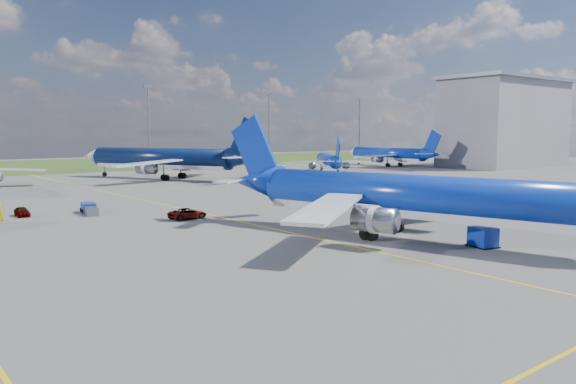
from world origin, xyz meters
TOP-DOWN VIEW (x-y plane):
  - ground at (0.00, 0.00)m, footprint 400.00×400.00m
  - taxiway_lines at (0.17, 27.70)m, footprint 60.25×160.00m
  - floodlight_masts at (10.00, 110.00)m, footprint 202.20×0.50m
  - terminal_building at (120.00, 60.00)m, footprint 42.00×22.00m
  - warning_post at (26.00, 8.00)m, footprint 0.50×0.50m
  - bg_jet_n at (19.41, 80.94)m, footprint 54.81×60.07m
  - bg_jet_ne at (60.85, 72.66)m, footprint 40.66×42.81m
  - bg_jet_ene at (94.60, 82.79)m, footprint 34.24×42.92m
  - main_airliner at (6.63, 2.08)m, footprint 43.82×51.38m
  - uld_container at (8.88, -4.04)m, footprint 2.19×2.50m
  - service_car_a at (-18.23, 40.46)m, footprint 1.48×3.47m
  - service_car_b at (-3.66, 26.33)m, footprint 4.60×2.24m
  - service_car_c at (23.12, 27.53)m, footprint 3.40×4.25m
  - baggage_tug_w at (31.92, 26.03)m, footprint 2.43×5.41m
  - baggage_tug_c at (-11.04, 37.91)m, footprint 2.47×5.58m
  - baggage_tug_e at (38.99, 40.83)m, footprint 2.76×4.72m

SIDE VIEW (x-z plane):
  - ground at x=0.00m, z-range 0.00..0.00m
  - bg_jet_n at x=19.41m, z-range -6.37..6.37m
  - bg_jet_ne at x=60.85m, z-range -4.47..4.47m
  - bg_jet_ene at x=94.60m, z-range -5.28..5.28m
  - main_airliner at x=6.63m, z-range -5.80..5.80m
  - taxiway_lines at x=0.17m, z-range 0.00..0.02m
  - baggage_tug_e at x=38.99m, z-range -0.03..1.00m
  - baggage_tug_w at x=31.92m, z-range -0.04..1.14m
  - baggage_tug_c at x=-11.04m, z-range -0.04..1.17m
  - service_car_c at x=23.12m, z-range 0.00..1.15m
  - service_car_a at x=-18.23m, z-range 0.00..1.17m
  - service_car_b at x=-3.66m, z-range 0.00..1.26m
  - uld_container at x=8.88m, z-range 0.00..1.71m
  - warning_post at x=26.00m, z-range 0.00..3.00m
  - floodlight_masts at x=10.00m, z-range 1.21..23.91m
  - terminal_building at x=120.00m, z-range 0.07..26.07m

